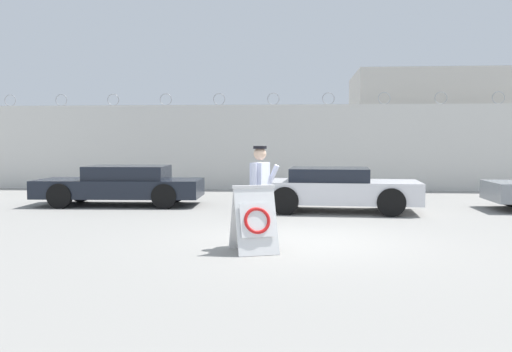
{
  "coord_description": "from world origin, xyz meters",
  "views": [
    {
      "loc": [
        -0.02,
        -10.54,
        1.87
      ],
      "look_at": [
        -0.89,
        0.77,
        1.16
      ],
      "focal_mm": 40.0,
      "sensor_mm": 36.0,
      "label": 1
    }
  ],
  "objects_px": {
    "barricade_sign": "(254,219)",
    "parked_car_rear_sedan": "(336,189)",
    "security_guard": "(260,190)",
    "parked_car_front_coupe": "(122,185)"
  },
  "relations": [
    {
      "from": "barricade_sign",
      "to": "parked_car_rear_sedan",
      "type": "xyz_separation_m",
      "value": [
        1.71,
        5.68,
        0.04
      ]
    },
    {
      "from": "security_guard",
      "to": "parked_car_front_coupe",
      "type": "distance_m",
      "value": 7.54
    },
    {
      "from": "parked_car_front_coupe",
      "to": "security_guard",
      "type": "bearing_deg",
      "value": 123.91
    },
    {
      "from": "barricade_sign",
      "to": "parked_car_front_coupe",
      "type": "height_order",
      "value": "parked_car_front_coupe"
    },
    {
      "from": "security_guard",
      "to": "parked_car_rear_sedan",
      "type": "xyz_separation_m",
      "value": [
        1.65,
        5.07,
        -0.39
      ]
    },
    {
      "from": "barricade_sign",
      "to": "security_guard",
      "type": "relative_size",
      "value": 0.64
    },
    {
      "from": "parked_car_front_coupe",
      "to": "parked_car_rear_sedan",
      "type": "relative_size",
      "value": 1.1
    },
    {
      "from": "security_guard",
      "to": "parked_car_rear_sedan",
      "type": "bearing_deg",
      "value": -1.34
    },
    {
      "from": "barricade_sign",
      "to": "parked_car_front_coupe",
      "type": "xyz_separation_m",
      "value": [
        -4.39,
        6.69,
        0.03
      ]
    },
    {
      "from": "parked_car_rear_sedan",
      "to": "parked_car_front_coupe",
      "type": "bearing_deg",
      "value": 174.44
    }
  ]
}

